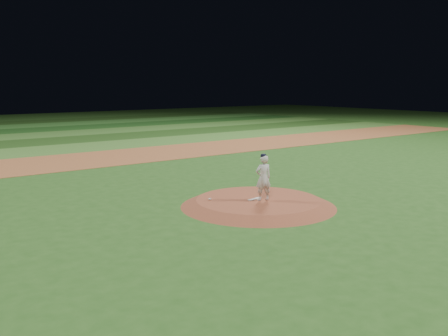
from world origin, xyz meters
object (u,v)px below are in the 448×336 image
object	(u,v)px
pitchers_mound	(258,203)
pitcher_on_mound	(263,177)
pitching_rubber	(255,199)
rosin_bag	(210,199)

from	to	relation	value
pitchers_mound	pitcher_on_mound	world-z (taller)	pitcher_on_mound
pitching_rubber	rosin_bag	world-z (taller)	rosin_bag
rosin_bag	pitcher_on_mound	xyz separation A→B (m)	(1.45, -1.19, 0.79)
pitchers_mound	rosin_bag	xyz separation A→B (m)	(-1.43, 0.95, 0.16)
pitchers_mound	pitching_rubber	size ratio (longest dim) A/B	9.47
rosin_bag	pitchers_mound	bearing A→B (deg)	-33.75
pitching_rubber	pitchers_mound	bearing A→B (deg)	-34.90
pitchers_mound	rosin_bag	distance (m)	1.73
pitchers_mound	rosin_bag	size ratio (longest dim) A/B	48.65
pitchers_mound	pitching_rubber	distance (m)	0.19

